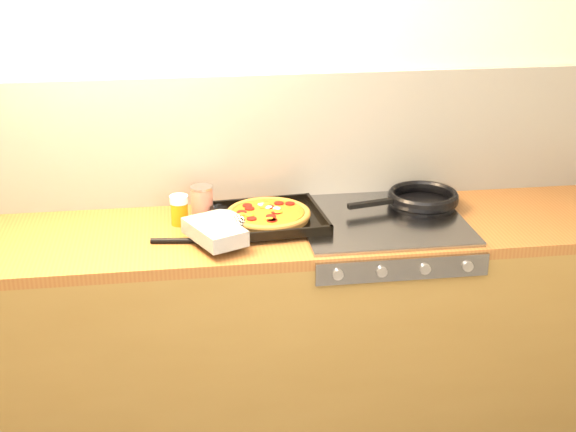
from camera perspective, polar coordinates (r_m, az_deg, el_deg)
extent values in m
plane|color=beige|center=(3.08, -2.72, 7.29)|extent=(3.20, 0.00, 3.20)
cube|color=silver|center=(3.09, -2.67, 5.44)|extent=(3.20, 0.02, 0.50)
cube|color=brown|center=(3.12, -1.89, -8.88)|extent=(3.20, 0.60, 0.86)
cube|color=brown|center=(2.91, -2.00, -1.24)|extent=(3.20, 0.60, 0.04)
cube|color=gray|center=(2.74, 8.13, -3.70)|extent=(0.60, 0.03, 0.08)
cylinder|color=#A5A5AA|center=(2.68, 3.57, -4.16)|extent=(0.04, 0.02, 0.04)
cylinder|color=#A5A5AA|center=(2.71, 6.69, -3.94)|extent=(0.04, 0.02, 0.04)
cylinder|color=#A5A5AA|center=(2.75, 9.72, -3.72)|extent=(0.04, 0.02, 0.04)
cylinder|color=#A5A5AA|center=(2.80, 12.65, -3.49)|extent=(0.04, 0.02, 0.04)
cube|color=gray|center=(2.98, 6.61, -0.31)|extent=(0.60, 0.56, 0.02)
cube|color=black|center=(2.92, -1.41, -0.29)|extent=(0.42, 0.38, 0.01)
cube|color=black|center=(3.07, -2.05, 1.13)|extent=(0.39, 0.05, 0.02)
cube|color=black|center=(2.77, -0.70, -1.23)|extent=(0.39, 0.05, 0.02)
cube|color=black|center=(2.96, 2.22, 0.32)|extent=(0.04, 0.34, 0.02)
cube|color=black|center=(2.89, -5.13, -0.31)|extent=(0.04, 0.34, 0.02)
cylinder|color=#9F6B2E|center=(2.92, -1.41, -0.01)|extent=(0.32, 0.32, 0.02)
torus|color=#9F6B2E|center=(2.91, -1.41, 0.17)|extent=(0.34, 0.34, 0.02)
cylinder|color=orange|center=(2.91, -1.41, 0.21)|extent=(0.28, 0.28, 0.01)
cylinder|color=maroon|center=(2.90, -0.84, 0.27)|extent=(0.04, 0.04, 0.00)
cylinder|color=maroon|center=(2.97, -2.91, 0.76)|extent=(0.04, 0.04, 0.00)
cylinder|color=maroon|center=(2.83, -1.17, -0.31)|extent=(0.04, 0.04, 0.00)
cylinder|color=maroon|center=(2.91, -3.31, 0.27)|extent=(0.04, 0.04, 0.00)
cylinder|color=maroon|center=(2.99, -0.65, 0.91)|extent=(0.04, 0.04, 0.00)
cylinder|color=maroon|center=(2.95, -1.33, 0.65)|extent=(0.04, 0.04, 0.00)
cylinder|color=maroon|center=(2.84, -2.61, -0.20)|extent=(0.04, 0.04, 0.00)
cylinder|color=maroon|center=(2.98, 0.14, 0.89)|extent=(0.04, 0.04, 0.00)
cylinder|color=maroon|center=(2.83, -1.14, -0.28)|extent=(0.04, 0.04, 0.00)
cylinder|color=maroon|center=(2.86, -1.22, -0.03)|extent=(0.04, 0.04, 0.00)
cylinder|color=maroon|center=(2.94, -2.76, 0.53)|extent=(0.04, 0.04, 0.00)
ellipsoid|color=orange|center=(2.88, -2.84, 0.12)|extent=(0.03, 0.02, 0.01)
ellipsoid|color=orange|center=(2.88, -3.30, 0.13)|extent=(0.03, 0.02, 0.01)
ellipsoid|color=orange|center=(2.95, -1.77, 0.67)|extent=(0.03, 0.02, 0.01)
ellipsoid|color=orange|center=(2.99, -1.99, 0.91)|extent=(0.03, 0.02, 0.01)
ellipsoid|color=orange|center=(2.84, -1.36, -0.18)|extent=(0.03, 0.02, 0.01)
ellipsoid|color=orange|center=(2.90, -0.69, 0.28)|extent=(0.03, 0.02, 0.01)
ellipsoid|color=orange|center=(2.91, -0.98, 0.38)|extent=(0.03, 0.02, 0.01)
ellipsoid|color=orange|center=(2.87, -2.73, 0.05)|extent=(0.03, 0.02, 0.01)
ellipsoid|color=orange|center=(2.97, -1.58, 0.84)|extent=(0.03, 0.02, 0.01)
ellipsoid|color=silver|center=(2.98, -1.90, 0.85)|extent=(0.03, 0.03, 0.01)
ellipsoid|color=silver|center=(2.95, -1.38, 0.62)|extent=(0.03, 0.03, 0.01)
ellipsoid|color=silver|center=(2.94, -0.81, 0.55)|extent=(0.03, 0.03, 0.01)
cube|color=black|center=(2.75, -5.24, -1.12)|extent=(0.22, 0.27, 0.05)
ellipsoid|color=black|center=(2.85, -4.77, -0.23)|extent=(0.15, 0.15, 0.06)
cylinder|color=black|center=(2.78, -3.82, -0.76)|extent=(0.08, 0.11, 0.05)
cylinder|color=black|center=(3.13, 9.55, 0.90)|extent=(0.30, 0.30, 0.01)
torus|color=black|center=(3.12, 9.58, 1.33)|extent=(0.33, 0.33, 0.03)
cube|color=black|center=(3.02, 6.00, 0.90)|extent=(0.20, 0.07, 0.02)
cylinder|color=maroon|center=(3.01, -6.14, 1.04)|extent=(0.10, 0.10, 0.11)
cylinder|color=#B2B2B7|center=(2.99, -6.18, 2.04)|extent=(0.10, 0.10, 0.01)
cylinder|color=#B2B2B7|center=(3.03, -6.10, 0.05)|extent=(0.10, 0.10, 0.01)
cylinder|color=orange|center=(2.95, -7.72, 0.17)|extent=(0.07, 0.07, 0.08)
cylinder|color=silver|center=(2.93, -7.78, 1.18)|extent=(0.07, 0.07, 0.03)
cylinder|color=#A98247|center=(3.08, -1.53, 0.66)|extent=(0.26, 0.05, 0.02)
ellipsoid|color=#A98247|center=(3.11, 0.99, 0.89)|extent=(0.06, 0.04, 0.02)
cube|color=black|center=(2.79, -5.04, -1.85)|extent=(0.11, 0.10, 0.01)
cylinder|color=black|center=(2.80, -7.93, -1.75)|extent=(0.18, 0.04, 0.02)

